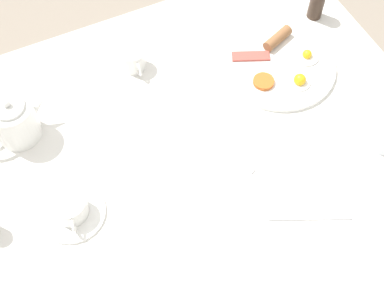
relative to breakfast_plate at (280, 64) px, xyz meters
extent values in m
plane|color=gray|center=(0.13, -0.32, -0.76)|extent=(8.00, 8.00, 0.00)
cube|color=silver|center=(0.13, -0.32, -0.02)|extent=(0.97, 1.20, 0.03)
cylinder|color=brown|center=(-0.31, 0.23, -0.40)|extent=(0.04, 0.04, 0.72)
cylinder|color=white|center=(0.00, 0.00, 0.00)|extent=(0.30, 0.30, 0.01)
cylinder|color=white|center=(0.08, 0.01, 0.01)|extent=(0.06, 0.06, 0.00)
sphere|color=yellow|center=(0.08, 0.01, 0.02)|extent=(0.03, 0.03, 0.03)
cylinder|color=white|center=(0.01, 0.07, 0.01)|extent=(0.07, 0.07, 0.00)
sphere|color=yellow|center=(0.01, 0.07, 0.02)|extent=(0.02, 0.02, 0.02)
cylinder|color=brown|center=(-0.07, 0.03, 0.02)|extent=(0.06, 0.09, 0.03)
cube|color=#B74C42|center=(-0.05, -0.06, 0.01)|extent=(0.07, 0.10, 0.01)
cylinder|color=#D16023|center=(0.04, -0.07, 0.01)|extent=(0.05, 0.05, 0.01)
cylinder|color=white|center=(-0.09, -0.68, 0.04)|extent=(0.11, 0.11, 0.11)
cylinder|color=white|center=(-0.09, -0.68, 0.10)|extent=(0.08, 0.08, 0.01)
sphere|color=white|center=(-0.09, -0.68, 0.12)|extent=(0.02, 0.02, 0.02)
cone|color=white|center=(-0.10, -0.61, 0.06)|extent=(0.03, 0.06, 0.05)
cylinder|color=white|center=(0.17, -0.63, -0.01)|extent=(0.15, 0.15, 0.01)
cylinder|color=white|center=(0.17, -0.63, 0.02)|extent=(0.08, 0.08, 0.05)
cylinder|color=brown|center=(0.17, -0.63, 0.02)|extent=(0.07, 0.07, 0.04)
torus|color=white|center=(0.21, -0.64, 0.02)|extent=(0.04, 0.01, 0.04)
cylinder|color=white|center=(-0.17, -0.35, 0.02)|extent=(0.06, 0.06, 0.06)
torus|color=white|center=(-0.13, -0.35, 0.02)|extent=(0.04, 0.01, 0.04)
cylinder|color=#38281E|center=(-0.12, 0.18, 0.03)|extent=(0.04, 0.04, 0.08)
cube|color=silver|center=(0.41, -0.16, -0.01)|extent=(0.09, 0.17, 0.00)
cube|color=silver|center=(0.16, -0.28, -0.01)|extent=(0.20, 0.13, 0.00)
camera|label=1|loc=(0.73, -0.61, 1.08)|focal=50.00mm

